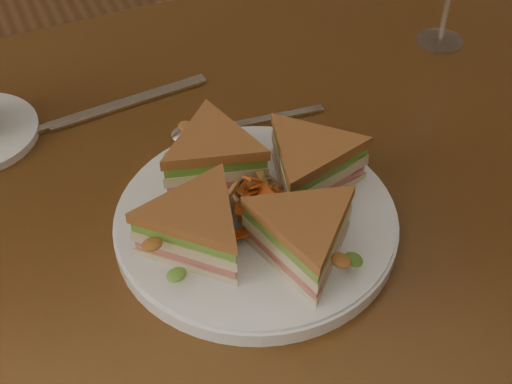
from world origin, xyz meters
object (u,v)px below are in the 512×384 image
(plate, at_px, (256,222))
(sandwich_wedges, at_px, (256,196))
(knife, at_px, (118,106))
(spoon, at_px, (211,129))
(table, at_px, (238,249))

(plate, height_order, sandwich_wedges, sandwich_wedges)
(knife, bearing_deg, spoon, -51.73)
(table, xyz_separation_m, sandwich_wedges, (-0.00, -0.06, 0.14))
(sandwich_wedges, xyz_separation_m, knife, (-0.07, 0.25, -0.04))
(sandwich_wedges, distance_m, spoon, 0.16)
(sandwich_wedges, bearing_deg, knife, 105.68)
(plate, bearing_deg, table, 85.77)
(knife, bearing_deg, plate, -79.37)
(knife, bearing_deg, table, -73.24)
(spoon, distance_m, knife, 0.12)
(sandwich_wedges, bearing_deg, spoon, 84.85)
(table, distance_m, spoon, 0.14)
(plate, bearing_deg, sandwich_wedges, 0.00)
(sandwich_wedges, height_order, spoon, sandwich_wedges)
(spoon, relative_size, knife, 0.85)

